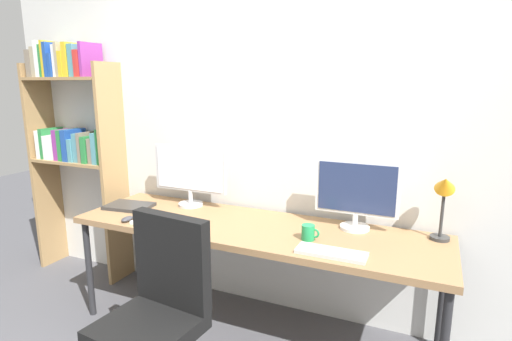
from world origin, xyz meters
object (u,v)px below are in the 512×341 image
monitor_left (190,172)px  coffee_mug (308,232)px  bookshelf (73,128)px  office_chair (157,335)px  desk (253,233)px  desk_lamp (444,195)px  monitor_right (357,192)px  keyboard_left (158,223)px  laptop_closed (129,206)px  computer_mouse (127,219)px  keyboard_right (331,253)px

monitor_left → coffee_mug: size_ratio=5.51×
bookshelf → monitor_left: 1.18m
monitor_left → office_chair: bearing=-66.5°
bookshelf → coffee_mug: bookshelf is taller
desk → desk_lamp: desk_lamp is taller
monitor_left → monitor_right: bearing=-0.0°
bookshelf → monitor_right: size_ratio=3.87×
desk → coffee_mug: size_ratio=22.31×
keyboard_left → coffee_mug: 0.96m
desk_lamp → laptop_closed: 2.09m
bookshelf → computer_mouse: bookshelf is taller
monitor_right → monitor_left: bearing=180.0°
desk → keyboard_left: size_ratio=6.77×
bookshelf → keyboard_left: 1.37m
desk → monitor_right: (0.60, 0.21, 0.28)m
bookshelf → keyboard_right: bearing=-11.3°
computer_mouse → bookshelf: bearing=153.1°
bookshelf → computer_mouse: (0.96, -0.49, -0.50)m
laptop_closed → coffee_mug: bearing=-9.8°
computer_mouse → coffee_mug: (1.18, 0.17, 0.03)m
keyboard_right → computer_mouse: computer_mouse is taller
keyboard_left → laptop_closed: size_ratio=1.09×
monitor_right → desk_lamp: monitor_right is taller
monitor_right → laptop_closed: 1.61m
monitor_right → computer_mouse: size_ratio=5.27×
computer_mouse → laptop_closed: 0.31m
desk_lamp → laptop_closed: (-2.06, -0.23, -0.26)m
desk → coffee_mug: (0.39, -0.08, 0.09)m
desk_lamp → desk: bearing=-169.0°
laptop_closed → bookshelf: bearing=155.0°
bookshelf → laptop_closed: bearing=-17.8°
desk → desk_lamp: (1.08, 0.21, 0.32)m
computer_mouse → laptop_closed: (-0.19, 0.24, -0.00)m
desk_lamp → keyboard_right: desk_lamp is taller
desk_lamp → bookshelf: bearing=179.6°
monitor_right → keyboard_right: 0.50m
monitor_right → computer_mouse: 1.48m
keyboard_left → monitor_right: bearing=20.9°
office_chair → coffee_mug: 0.97m
desk_lamp → computer_mouse: bearing=-166.0°
bookshelf → keyboard_right: 2.41m
bookshelf → monitor_right: 2.36m
laptop_closed → office_chair: bearing=-50.4°
monitor_right → desk: bearing=-160.5°
computer_mouse → laptop_closed: bearing=128.9°
office_chair → keyboard_right: (0.73, 0.55, 0.35)m
monitor_left → desk_lamp: 1.68m
office_chair → laptop_closed: bearing=136.7°
desk → monitor_left: monitor_left is taller
desk → keyboard_left: bearing=-157.7°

